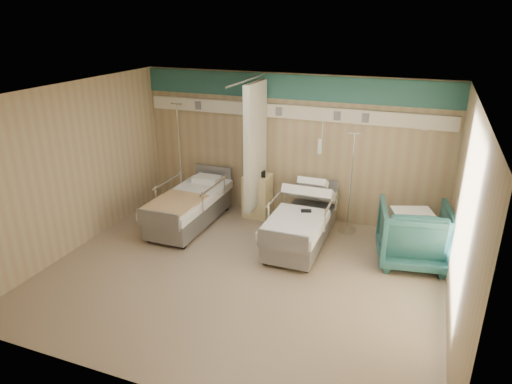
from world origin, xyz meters
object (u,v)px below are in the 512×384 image
(bedside_cabinet, at_px, (258,196))
(iv_stand_right, at_px, (348,212))
(iv_stand_left, at_px, (182,183))
(visitor_armchair, at_px, (413,234))
(bed_left, at_px, (189,210))
(bed_right, at_px, (301,228))

(bedside_cabinet, height_order, iv_stand_right, iv_stand_right)
(iv_stand_left, bearing_deg, bedside_cabinet, -2.28)
(bedside_cabinet, bearing_deg, visitor_armchair, -15.88)
(bed_left, bearing_deg, iv_stand_right, 15.69)
(bed_left, bearing_deg, visitor_armchair, 0.66)
(iv_stand_left, bearing_deg, bed_left, -53.79)
(bed_right, height_order, iv_stand_left, iv_stand_left)
(bed_right, relative_size, bedside_cabinet, 2.54)
(bed_left, bearing_deg, bedside_cabinet, 40.60)
(visitor_armchair, relative_size, iv_stand_left, 0.52)
(visitor_armchair, distance_m, iv_stand_right, 1.40)
(bed_left, height_order, bedside_cabinet, bedside_cabinet)
(visitor_armchair, relative_size, iv_stand_right, 0.58)
(bed_left, xyz_separation_m, bedside_cabinet, (1.05, 0.90, 0.11))
(bedside_cabinet, distance_m, visitor_armchair, 3.12)
(bed_right, relative_size, bed_left, 1.00)
(bed_left, distance_m, bedside_cabinet, 1.39)
(bed_right, xyz_separation_m, iv_stand_left, (-2.91, 0.97, 0.12))
(bed_left, bearing_deg, bed_right, 0.00)
(bed_right, xyz_separation_m, visitor_armchair, (1.85, 0.05, 0.19))
(iv_stand_left, bearing_deg, bed_right, -18.43)
(bedside_cabinet, bearing_deg, bed_right, -38.05)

